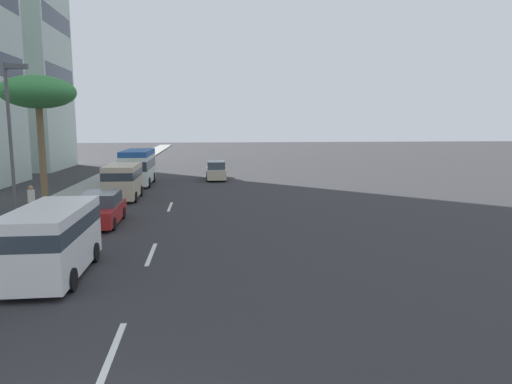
{
  "coord_description": "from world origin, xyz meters",
  "views": [
    {
      "loc": [
        -5.73,
        -2.09,
        5.03
      ],
      "look_at": [
        16.13,
        -4.61,
        1.83
      ],
      "focal_mm": 32.29,
      "sensor_mm": 36.0,
      "label": 1
    }
  ],
  "objects": [
    {
      "name": "lane_stripe_near",
      "position": [
        4.13,
        0.0,
        0.01
      ],
      "size": [
        3.2,
        0.16,
        0.01
      ],
      "primitive_type": "cube",
      "color": "silver",
      "rests_on": "ground_plane"
    },
    {
      "name": "ground_plane",
      "position": [
        31.5,
        0.0,
        0.0
      ],
      "size": [
        198.0,
        198.0,
        0.0
      ],
      "primitive_type": "plane",
      "color": "#2D2D30"
    },
    {
      "name": "lane_stripe_mid",
      "position": [
        12.19,
        0.0,
        0.01
      ],
      "size": [
        3.2,
        0.16,
        0.01
      ],
      "primitive_type": "cube",
      "color": "silver",
      "rests_on": "ground_plane"
    },
    {
      "name": "sidewalk_right",
      "position": [
        31.5,
        7.1,
        0.07
      ],
      "size": [
        162.0,
        2.85,
        0.15
      ],
      "primitive_type": "cube",
      "color": "gray",
      "rests_on": "ground_plane"
    },
    {
      "name": "street_lamp",
      "position": [
        15.09,
        5.97,
        4.7
      ],
      "size": [
        0.24,
        0.97,
        7.47
      ],
      "color": "#4C4C51",
      "rests_on": "sidewalk_right"
    },
    {
      "name": "minibus_third",
      "position": [
        33.92,
        3.37,
        1.62
      ],
      "size": [
        6.61,
        2.35,
        2.95
      ],
      "rotation": [
        0.0,
        0.0,
        3.14
      ],
      "color": "silver",
      "rests_on": "ground_plane"
    },
    {
      "name": "pedestrian_near_lamp",
      "position": [
        19.5,
        6.98,
        1.11
      ],
      "size": [
        0.36,
        0.39,
        1.73
      ],
      "rotation": [
        0.0,
        0.0,
        2.14
      ],
      "color": "beige",
      "rests_on": "sidewalk_right"
    },
    {
      "name": "van_fourth",
      "position": [
        9.86,
        2.95,
        1.34
      ],
      "size": [
        5.13,
        2.19,
        2.34
      ],
      "rotation": [
        0.0,
        0.0,
        3.14
      ],
      "color": "white",
      "rests_on": "ground_plane"
    },
    {
      "name": "van_fifth",
      "position": [
        26.2,
        3.35,
        1.36
      ],
      "size": [
        4.72,
        2.15,
        2.38
      ],
      "rotation": [
        0.0,
        0.0,
        3.14
      ],
      "color": "beige",
      "rests_on": "ground_plane"
    },
    {
      "name": "car_lead",
      "position": [
        18.1,
        3.15,
        0.77
      ],
      "size": [
        4.47,
        1.95,
        1.62
      ],
      "rotation": [
        0.0,
        0.0,
        3.14
      ],
      "color": "#A51E1E",
      "rests_on": "ground_plane"
    },
    {
      "name": "palm_tree",
      "position": [
        22.73,
        7.35,
        6.83
      ],
      "size": [
        4.23,
        4.23,
        7.74
      ],
      "color": "brown",
      "rests_on": "sidewalk_right"
    },
    {
      "name": "car_second",
      "position": [
        37.02,
        -3.27,
        0.81
      ],
      "size": [
        4.76,
        1.79,
        1.72
      ],
      "color": "beige",
      "rests_on": "ground_plane"
    },
    {
      "name": "lane_stripe_far",
      "position": [
        22.84,
        0.0,
        0.01
      ],
      "size": [
        3.2,
        0.16,
        0.01
      ],
      "primitive_type": "cube",
      "color": "silver",
      "rests_on": "ground_plane"
    }
  ]
}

